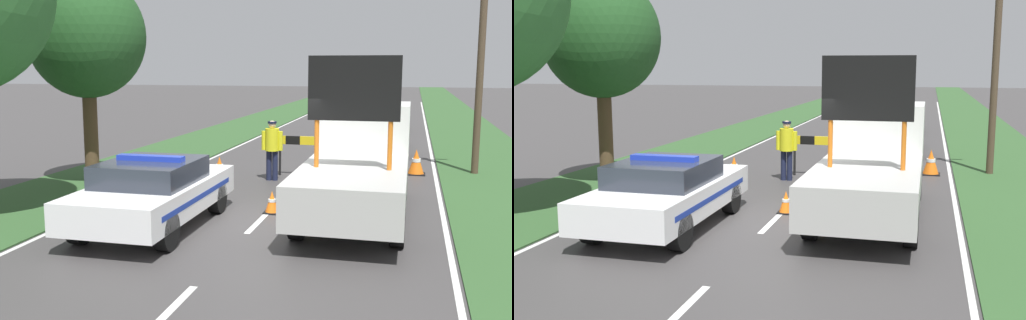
# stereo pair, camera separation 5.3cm
# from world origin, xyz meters

# --- Properties ---
(ground_plane) EXTENTS (160.00, 160.00, 0.00)m
(ground_plane) POSITION_xyz_m (0.00, 0.00, 0.00)
(ground_plane) COLOR #3D3A3A
(lane_markings) EXTENTS (7.34, 58.94, 0.01)m
(lane_markings) POSITION_xyz_m (0.00, 13.18, 0.00)
(lane_markings) COLOR silver
(lane_markings) RESTS_ON ground
(grass_verge_left) EXTENTS (3.36, 120.00, 0.03)m
(grass_verge_left) POSITION_xyz_m (-5.40, 20.00, 0.01)
(grass_verge_left) COLOR #2D5128
(grass_verge_left) RESTS_ON ground
(grass_verge_right) EXTENTS (3.36, 120.00, 0.03)m
(grass_verge_right) POSITION_xyz_m (5.40, 20.00, 0.01)
(grass_verge_right) COLOR #2D5128
(grass_verge_right) RESTS_ON ground
(police_car) EXTENTS (1.88, 4.50, 1.43)m
(police_car) POSITION_xyz_m (-1.86, -0.85, 0.71)
(police_car) COLOR white
(police_car) RESTS_ON ground
(work_truck) EXTENTS (2.01, 6.05, 3.29)m
(work_truck) POSITION_xyz_m (1.86, 1.44, 1.09)
(work_truck) COLOR white
(work_truck) RESTS_ON ground
(road_barrier) EXTENTS (2.49, 0.08, 1.14)m
(road_barrier) POSITION_xyz_m (0.29, 5.26, 0.93)
(road_barrier) COLOR black
(road_barrier) RESTS_ON ground
(police_officer) EXTENTS (0.59, 0.37, 1.64)m
(police_officer) POSITION_xyz_m (-0.75, 4.44, 0.98)
(police_officer) COLOR #191E38
(police_officer) RESTS_ON ground
(pedestrian_civilian) EXTENTS (0.62, 0.39, 1.73)m
(pedestrian_civilian) POSITION_xyz_m (0.89, 4.46, 1.01)
(pedestrian_civilian) COLOR #232326
(pedestrian_civilian) RESTS_ON ground
(traffic_cone_near_police) EXTENTS (0.34, 0.34, 0.48)m
(traffic_cone_near_police) POSITION_xyz_m (0.10, 0.81, 0.24)
(traffic_cone_near_police) COLOR black
(traffic_cone_near_police) RESTS_ON ground
(traffic_cone_centre_front) EXTENTS (0.42, 0.42, 0.58)m
(traffic_cone_centre_front) POSITION_xyz_m (-2.80, 3.88, 0.29)
(traffic_cone_centre_front) COLOR black
(traffic_cone_centre_front) RESTS_ON ground
(traffic_cone_near_truck) EXTENTS (0.53, 0.53, 0.73)m
(traffic_cone_near_truck) POSITION_xyz_m (3.08, 6.36, 0.36)
(traffic_cone_near_truck) COLOR black
(traffic_cone_near_truck) RESTS_ON ground
(traffic_cone_behind_barrier) EXTENTS (0.43, 0.43, 0.59)m
(traffic_cone_behind_barrier) POSITION_xyz_m (-2.27, 4.47, 0.29)
(traffic_cone_behind_barrier) COLOR black
(traffic_cone_behind_barrier) RESTS_ON ground
(queued_car_van_white) EXTENTS (1.85, 4.34, 1.60)m
(queued_car_van_white) POSITION_xyz_m (1.86, 11.25, 0.82)
(queued_car_van_white) COLOR silver
(queued_car_van_white) RESTS_ON ground
(queued_car_sedan_silver) EXTENTS (1.77, 4.10, 1.38)m
(queued_car_sedan_silver) POSITION_xyz_m (1.78, 17.92, 0.72)
(queued_car_sedan_silver) COLOR #B2B2B7
(queued_car_sedan_silver) RESTS_ON ground
(roadside_tree_near_right) EXTENTS (3.03, 3.03, 5.45)m
(roadside_tree_near_right) POSITION_xyz_m (-5.27, 2.78, 3.83)
(roadside_tree_near_right) COLOR #4C3823
(roadside_tree_near_right) RESTS_ON ground
(utility_pole) EXTENTS (1.20, 0.20, 6.05)m
(utility_pole) POSITION_xyz_m (4.72, 6.81, 3.14)
(utility_pole) COLOR #473828
(utility_pole) RESTS_ON ground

